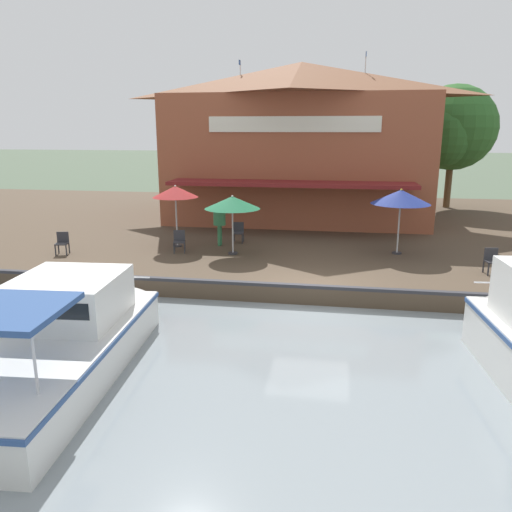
{
  "coord_description": "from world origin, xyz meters",
  "views": [
    {
      "loc": [
        14.36,
        0.68,
        5.26
      ],
      "look_at": [
        -1.0,
        -1.85,
        1.3
      ],
      "focal_mm": 35.0,
      "sensor_mm": 36.0,
      "label": 1
    }
  ],
  "objects": [
    {
      "name": "cafe_chair_far_corner_seat",
      "position": [
        -3.85,
        -5.35,
        1.08
      ],
      "size": [
        0.54,
        0.54,
        0.85
      ],
      "color": "#2D2D33",
      "rests_on": "quay_deck"
    },
    {
      "name": "person_at_quay_edge",
      "position": [
        -5.25,
        -4.07,
        1.71
      ],
      "size": [
        0.5,
        0.5,
        1.76
      ],
      "color": "#337547",
      "rests_on": "quay_deck"
    },
    {
      "name": "patio_umbrella_mid_patio_left",
      "position": [
        -3.9,
        -3.23,
        2.59
      ],
      "size": [
        2.1,
        2.1,
        2.27
      ],
      "color": "#B7B7B7",
      "rests_on": "quay_deck"
    },
    {
      "name": "patio_umbrella_near_quay_edge",
      "position": [
        -4.76,
        -5.74,
        2.84
      ],
      "size": [
        1.82,
        1.82,
        2.51
      ],
      "color": "#B7B7B7",
      "rests_on": "quay_deck"
    },
    {
      "name": "patio_umbrella_by_entrance",
      "position": [
        -4.96,
        3.01,
        2.8
      ],
      "size": [
        2.22,
        2.22,
        2.51
      ],
      "color": "#B7B7B7",
      "rests_on": "quay_deck"
    },
    {
      "name": "quay_edge_fender",
      "position": [
        -0.1,
        0.0,
        0.65
      ],
      "size": [
        0.2,
        50.4,
        0.1
      ],
      "primitive_type": "cube",
      "color": "#2D2D33",
      "rests_on": "quay_deck"
    },
    {
      "name": "waterfront_restaurant",
      "position": [
        -13.16,
        -1.45,
        4.69
      ],
      "size": [
        10.58,
        13.65,
        8.48
      ],
      "color": "brown",
      "rests_on": "quay_deck"
    },
    {
      "name": "ground_plane",
      "position": [
        0.0,
        0.0,
        0.0
      ],
      "size": [
        220.0,
        220.0,
        0.0
      ],
      "primitive_type": "plane",
      "color": "#4C5B47"
    },
    {
      "name": "cafe_chair_back_row_seat",
      "position": [
        -2.65,
        5.8,
        1.08
      ],
      "size": [
        0.49,
        0.49,
        0.85
      ],
      "color": "#2D2D33",
      "rests_on": "quay_deck"
    },
    {
      "name": "motorboat_nearest_quay",
      "position": [
        4.73,
        -5.29,
        0.77
      ],
      "size": [
        8.03,
        3.33,
        2.2
      ],
      "color": "silver",
      "rests_on": "river_water"
    },
    {
      "name": "cafe_chair_beside_entrance",
      "position": [
        -2.82,
        -9.68,
        1.08
      ],
      "size": [
        0.54,
        0.54,
        0.85
      ],
      "color": "#2D2D33",
      "rests_on": "quay_deck"
    },
    {
      "name": "cafe_chair_under_first_umbrella",
      "position": [
        -5.93,
        -3.42,
        1.08
      ],
      "size": [
        0.47,
        0.47,
        0.85
      ],
      "color": "#2D2D33",
      "rests_on": "quay_deck"
    },
    {
      "name": "tree_downstream_bank",
      "position": [
        -17.41,
        7.1,
        5.23
      ],
      "size": [
        5.24,
        4.99,
        7.26
      ],
      "color": "brown",
      "rests_on": "quay_deck"
    },
    {
      "name": "quay_deck",
      "position": [
        -11.0,
        0.0,
        0.3
      ],
      "size": [
        22.0,
        56.0,
        0.6
      ],
      "primitive_type": "cube",
      "color": "#4C3D2D",
      "rests_on": "ground"
    }
  ]
}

